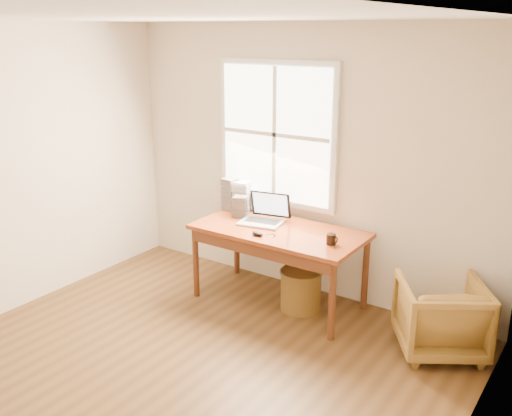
% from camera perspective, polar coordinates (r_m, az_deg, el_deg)
% --- Properties ---
extents(room_shell, '(4.04, 4.54, 2.64)m').
position_cam_1_polar(room_shell, '(3.92, -10.61, -0.84)').
color(room_shell, brown).
rests_on(room_shell, ground).
extents(desk, '(1.60, 0.80, 0.04)m').
position_cam_1_polar(desk, '(5.32, 2.32, -2.31)').
color(desk, brown).
rests_on(desk, room_shell).
extents(armchair, '(0.92, 0.92, 0.61)m').
position_cam_1_polar(armchair, '(4.93, 18.00, -10.28)').
color(armchair, olive).
rests_on(armchair, room_shell).
extents(wicker_stool, '(0.47, 0.47, 0.38)m').
position_cam_1_polar(wicker_stool, '(5.41, 4.50, -8.20)').
color(wicker_stool, brown).
rests_on(wicker_stool, room_shell).
extents(laptop, '(0.49, 0.50, 0.31)m').
position_cam_1_polar(laptop, '(5.40, 0.48, -0.07)').
color(laptop, '#ADB0B4').
rests_on(laptop, desk).
extents(mouse, '(0.12, 0.07, 0.04)m').
position_cam_1_polar(mouse, '(5.14, 0.17, -2.58)').
color(mouse, black).
rests_on(mouse, desk).
extents(coffee_mug, '(0.09, 0.09, 0.09)m').
position_cam_1_polar(coffee_mug, '(4.97, 7.50, -3.11)').
color(coffee_mug, black).
rests_on(coffee_mug, desk).
extents(cd_stack_a, '(0.19, 0.17, 0.31)m').
position_cam_1_polar(cd_stack_a, '(5.78, -1.44, 1.14)').
color(cd_stack_a, silver).
rests_on(cd_stack_a, desk).
extents(cd_stack_b, '(0.17, 0.16, 0.21)m').
position_cam_1_polar(cd_stack_b, '(5.62, -1.60, 0.13)').
color(cd_stack_b, '#25252A').
rests_on(cd_stack_b, desk).
extents(cd_stack_c, '(0.17, 0.15, 0.33)m').
position_cam_1_polar(cd_stack_c, '(5.84, -2.56, 1.41)').
color(cd_stack_c, gray).
rests_on(cd_stack_c, desk).
extents(cd_stack_d, '(0.16, 0.14, 0.19)m').
position_cam_1_polar(cd_stack_d, '(5.82, 0.14, 0.66)').
color(cd_stack_d, silver).
rests_on(cd_stack_d, desk).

